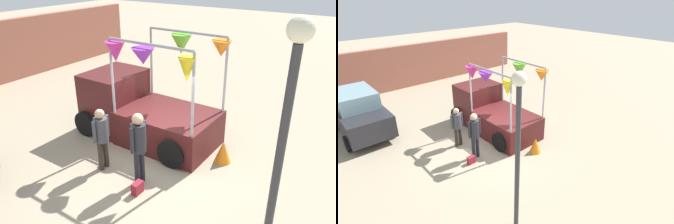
# 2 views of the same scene
# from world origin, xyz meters

# --- Properties ---
(ground_plane) EXTENTS (60.00, 60.00, 0.00)m
(ground_plane) POSITION_xyz_m (0.00, 0.00, 0.00)
(ground_plane) COLOR gray
(vendor_truck) EXTENTS (2.48, 4.12, 3.08)m
(vendor_truck) POSITION_xyz_m (1.11, 1.29, 0.88)
(vendor_truck) COLOR #4C1919
(vendor_truck) RESTS_ON ground
(parked_car) EXTENTS (1.88, 4.00, 1.88)m
(parked_car) POSITION_xyz_m (-3.38, 4.74, 0.94)
(parked_car) COLOR #26262B
(parked_car) RESTS_ON ground
(person_customer) EXTENTS (0.53, 0.34, 1.80)m
(person_customer) POSITION_xyz_m (-0.81, -0.17, 1.10)
(person_customer) COLOR black
(person_customer) RESTS_ON ground
(person_vendor) EXTENTS (0.53, 0.34, 1.63)m
(person_vendor) POSITION_xyz_m (-0.83, 0.96, 0.98)
(person_vendor) COLOR #2D2823
(person_vendor) RESTS_ON ground
(handbag) EXTENTS (0.28, 0.16, 0.28)m
(handbag) POSITION_xyz_m (-1.16, -0.37, 0.14)
(handbag) COLOR maroon
(handbag) RESTS_ON ground
(street_lamp) EXTENTS (0.32, 0.32, 4.25)m
(street_lamp) POSITION_xyz_m (-1.87, -3.46, 2.75)
(street_lamp) COLOR #333338
(street_lamp) RESTS_ON ground
(brick_boundary_wall) EXTENTS (18.00, 0.36, 2.60)m
(brick_boundary_wall) POSITION_xyz_m (0.00, 9.14, 1.30)
(brick_boundary_wall) COLOR #9E5947
(brick_boundary_wall) RESTS_ON ground
(folded_kite_bundle_tangerine) EXTENTS (0.50, 0.50, 0.60)m
(folded_kite_bundle_tangerine) POSITION_xyz_m (1.09, -1.42, 0.30)
(folded_kite_bundle_tangerine) COLOR orange
(folded_kite_bundle_tangerine) RESTS_ON ground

